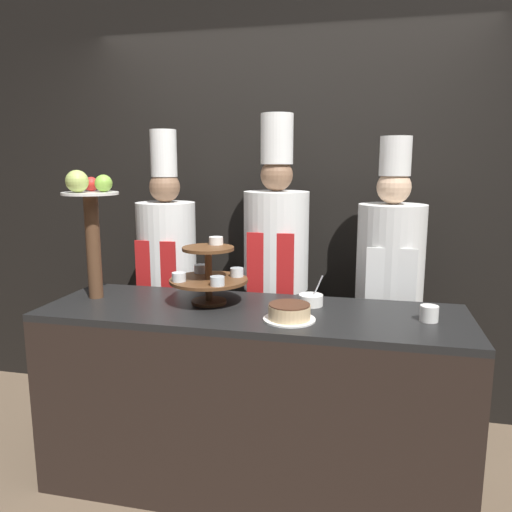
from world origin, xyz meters
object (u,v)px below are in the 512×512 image
object	(u,v)px
chef_left	(167,270)
chef_center_left	(276,266)
cup_white	(429,313)
serving_bowl_far	(311,300)
fruit_pedestal	(90,213)
tiered_stand	(209,274)
cake_round	(289,312)
chef_center_right	(389,282)

from	to	relation	value
chef_left	chef_center_left	bearing A→B (deg)	0.00
cup_white	serving_bowl_far	world-z (taller)	serving_bowl_far
fruit_pedestal	chef_center_left	bearing A→B (deg)	32.83
tiered_stand	chef_center_left	distance (m)	0.59
fruit_pedestal	cake_round	xyz separation A→B (m)	(1.08, -0.15, -0.42)
tiered_stand	cup_white	size ratio (longest dim) A/B	4.84
chef_left	chef_center_left	xyz separation A→B (m)	(0.70, 0.00, 0.06)
serving_bowl_far	fruit_pedestal	bearing A→B (deg)	-174.46
fruit_pedestal	chef_center_right	world-z (taller)	chef_center_right
serving_bowl_far	chef_left	size ratio (longest dim) A/B	0.09
serving_bowl_far	chef_center_right	world-z (taller)	chef_center_right
cake_round	fruit_pedestal	bearing A→B (deg)	171.90
fruit_pedestal	chef_center_left	xyz separation A→B (m)	(0.88, 0.57, -0.35)
fruit_pedestal	cup_white	size ratio (longest dim) A/B	8.19
serving_bowl_far	chef_center_left	size ratio (longest dim) A/B	0.08
cake_round	chef_left	bearing A→B (deg)	141.35
cup_white	serving_bowl_far	xyz separation A→B (m)	(-0.56, 0.14, -0.01)
cup_white	chef_center_right	bearing A→B (deg)	104.79
cake_round	tiered_stand	bearing A→B (deg)	156.82
cup_white	fruit_pedestal	bearing A→B (deg)	179.12
serving_bowl_far	cup_white	bearing A→B (deg)	-13.86
serving_bowl_far	chef_center_left	xyz separation A→B (m)	(-0.27, 0.46, 0.07)
tiered_stand	chef_left	size ratio (longest dim) A/B	0.22
tiered_stand	chef_center_left	bearing A→B (deg)	64.63
chef_center_right	cake_round	bearing A→B (deg)	-122.98
tiered_stand	chef_center_right	size ratio (longest dim) A/B	0.22
fruit_pedestal	serving_bowl_far	size ratio (longest dim) A/B	4.27
chef_center_right	fruit_pedestal	bearing A→B (deg)	-159.83
cake_round	chef_center_right	distance (m)	0.86
cup_white	chef_center_right	world-z (taller)	chef_center_right
tiered_stand	chef_center_left	xyz separation A→B (m)	(0.25, 0.53, -0.05)
tiered_stand	serving_bowl_far	xyz separation A→B (m)	(0.52, 0.07, -0.13)
cake_round	chef_center_left	distance (m)	0.75
serving_bowl_far	chef_left	world-z (taller)	chef_left
serving_bowl_far	chef_left	xyz separation A→B (m)	(-0.97, 0.46, 0.01)
chef_center_right	cup_white	bearing A→B (deg)	-75.21
serving_bowl_far	chef_center_right	xyz separation A→B (m)	(0.40, 0.46, 0.01)
cup_white	chef_left	distance (m)	1.63
chef_center_right	serving_bowl_far	bearing A→B (deg)	-131.21
cake_round	chef_center_left	size ratio (longest dim) A/B	0.12
chef_center_left	fruit_pedestal	bearing A→B (deg)	-147.17
fruit_pedestal	cup_white	xyz separation A→B (m)	(1.70, -0.03, -0.42)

